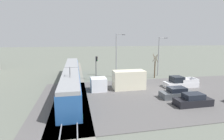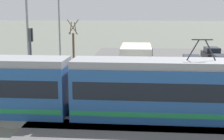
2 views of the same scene
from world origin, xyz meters
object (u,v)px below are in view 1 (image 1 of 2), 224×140
Objects in this scene: traffic_light_pole at (96,65)px; street_lamp_near_crossing at (117,53)px; light_rail_tram at (72,77)px; street_tree at (155,67)px; sedan_car_2 at (177,93)px; pickup_truck at (180,83)px; street_lamp_mid_block at (159,54)px; sedan_car_0 at (193,100)px; box_truck at (122,81)px.

traffic_light_pole is 0.52× the size of street_lamp_near_crossing.
light_rail_tram is 5.60× the size of street_tree.
sedan_car_2 is 0.90× the size of street_tree.
street_tree is 8.43m from street_lamp_near_crossing.
pickup_truck is (-4.31, -17.94, -0.88)m from light_rail_tram.
light_rail_tram is 5.02× the size of pickup_truck.
street_lamp_mid_block is at bearing -91.92° from street_lamp_near_crossing.
street_lamp_near_crossing is 9.47m from street_lamp_mid_block.
street_lamp_mid_block reaches higher than pickup_truck.
light_rail_tram is at bearing 121.18° from street_lamp_near_crossing.
light_rail_tram is at bearing 57.63° from sedan_car_2.
sedan_car_0 is at bearing -163.24° from street_lamp_near_crossing.
pickup_truck is 0.66× the size of street_lamp_mid_block.
box_truck is 0.95× the size of street_lamp_near_crossing.
light_rail_tram reaches higher than pickup_truck.
light_rail_tram is 6.29m from traffic_light_pole.
street_lamp_mid_block reaches higher than traffic_light_pole.
traffic_light_pole is at bearing 31.95° from sedan_car_0.
traffic_light_pole reaches higher than light_rail_tram.
sedan_car_0 is (-7.76, 3.25, -0.08)m from pickup_truck.
sedan_car_0 is 18.37m from street_lamp_mid_block.
traffic_light_pole is (7.44, 3.18, 1.62)m from box_truck.
street_lamp_near_crossing reaches higher than sedan_car_2.
street_tree is (6.96, -9.02, 0.82)m from box_truck.
sedan_car_2 is 0.54× the size of street_lamp_mid_block.
light_rail_tram is 8.68m from box_truck.
street_lamp_mid_block reaches higher than box_truck.
street_tree is (12.48, -2.60, 1.59)m from sedan_car_2.
traffic_light_pole is at bearing 87.74° from street_tree.
pickup_truck reaches higher than sedan_car_2.
pickup_truck is 7.92m from street_tree.
box_truck reaches higher than sedan_car_0.
street_lamp_near_crossing is (9.22, -1.44, 3.73)m from box_truck.
street_tree reaches higher than box_truck.
street_tree is 3.73m from street_lamp_mid_block.
street_tree is at bearing -11.78° from sedan_car_2.
street_lamp_mid_block is (8.90, -10.89, 3.39)m from box_truck.
light_rail_tram is at bearing 50.58° from sedan_car_0.
traffic_light_pole is (3.88, -4.74, 1.43)m from light_rail_tram.
street_lamp_near_crossing is (1.78, -4.61, 2.11)m from traffic_light_pole.
sedan_car_2 is 16.20m from street_lamp_near_crossing.
street_tree is (15.47, -2.24, 1.58)m from sedan_car_0.
box_truck is 1.84× the size of traffic_light_pole.
box_truck is 1.92× the size of sedan_car_0.
light_rail_tram reaches higher than box_truck.
box_truck is 11.42m from street_tree.
pickup_truck is at bearing -121.82° from traffic_light_pole.
street_lamp_near_crossing reaches higher than box_truck.
pickup_truck is at bearing -172.55° from street_tree.
box_truck is 1.55× the size of pickup_truck.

